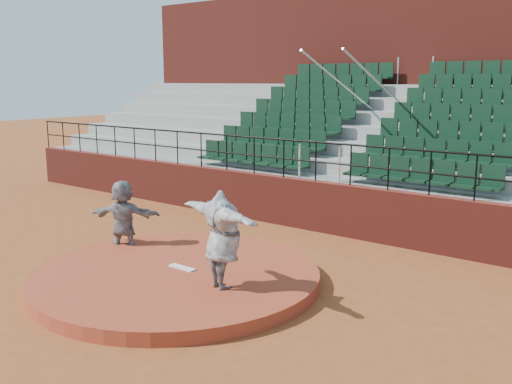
# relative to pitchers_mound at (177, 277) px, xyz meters

# --- Properties ---
(ground) EXTENTS (90.00, 90.00, 0.00)m
(ground) POSITION_rel_pitchers_mound_xyz_m (0.00, 0.00, -0.12)
(ground) COLOR brown
(ground) RESTS_ON ground
(pitchers_mound) EXTENTS (5.50, 5.50, 0.25)m
(pitchers_mound) POSITION_rel_pitchers_mound_xyz_m (0.00, 0.00, 0.00)
(pitchers_mound) COLOR #A13D24
(pitchers_mound) RESTS_ON ground
(pitching_rubber) EXTENTS (0.60, 0.15, 0.03)m
(pitching_rubber) POSITION_rel_pitchers_mound_xyz_m (0.00, 0.15, 0.14)
(pitching_rubber) COLOR white
(pitching_rubber) RESTS_ON pitchers_mound
(boundary_wall) EXTENTS (24.00, 0.30, 1.30)m
(boundary_wall) POSITION_rel_pitchers_mound_xyz_m (0.00, 5.00, 0.53)
(boundary_wall) COLOR maroon
(boundary_wall) RESTS_ON ground
(wall_railing) EXTENTS (24.04, 0.05, 1.03)m
(wall_railing) POSITION_rel_pitchers_mound_xyz_m (0.00, 5.00, 1.90)
(wall_railing) COLOR black
(wall_railing) RESTS_ON boundary_wall
(seating_deck) EXTENTS (24.00, 5.97, 4.63)m
(seating_deck) POSITION_rel_pitchers_mound_xyz_m (0.00, 8.64, 1.33)
(seating_deck) COLOR gray
(seating_deck) RESTS_ON ground
(press_box_facade) EXTENTS (24.00, 3.00, 7.10)m
(press_box_facade) POSITION_rel_pitchers_mound_xyz_m (0.00, 12.60, 3.43)
(press_box_facade) COLOR maroon
(press_box_facade) RESTS_ON ground
(pitcher) EXTENTS (2.24, 1.14, 1.76)m
(pitcher) POSITION_rel_pitchers_mound_xyz_m (1.31, -0.15, 1.00)
(pitcher) COLOR black
(pitcher) RESTS_ON pitchers_mound
(fielder) EXTENTS (1.62, 1.20, 1.70)m
(fielder) POSITION_rel_pitchers_mound_xyz_m (-2.23, 0.57, 0.72)
(fielder) COLOR black
(fielder) RESTS_ON ground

